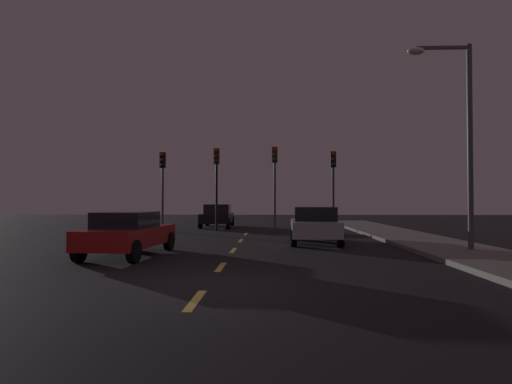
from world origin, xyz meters
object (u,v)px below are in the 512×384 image
at_px(traffic_signal_far_left, 163,175).
at_px(car_oncoming_far, 217,216).
at_px(traffic_signal_center_left, 217,173).
at_px(traffic_signal_far_right, 333,175).
at_px(car_adjacent_lane, 128,233).
at_px(street_lamp_right, 459,126).
at_px(traffic_signal_center_right, 275,172).
at_px(car_stopped_ahead, 314,225).

bearing_deg(traffic_signal_far_left, car_oncoming_far, 53.97).
relative_size(traffic_signal_far_left, traffic_signal_center_left, 0.96).
height_order(traffic_signal_far_right, car_oncoming_far, traffic_signal_far_right).
bearing_deg(car_adjacent_lane, traffic_signal_center_left, 83.34).
bearing_deg(street_lamp_right, traffic_signal_center_left, 131.24).
xyz_separation_m(car_adjacent_lane, street_lamp_right, (10.62, 0.87, 3.45)).
xyz_separation_m(traffic_signal_far_left, car_oncoming_far, (2.74, 3.76, -2.45)).
height_order(traffic_signal_far_right, car_adjacent_lane, traffic_signal_far_right).
xyz_separation_m(car_adjacent_lane, car_oncoming_far, (0.93, 15.22, 0.05)).
height_order(traffic_signal_center_left, car_adjacent_lane, traffic_signal_center_left).
distance_m(traffic_signal_center_right, street_lamp_right, 12.16).
bearing_deg(car_adjacent_lane, car_stopped_ahead, 34.78).
bearing_deg(traffic_signal_far_left, traffic_signal_center_right, 0.01).
height_order(traffic_signal_center_left, traffic_signal_center_right, traffic_signal_center_right).
bearing_deg(street_lamp_right, car_adjacent_lane, -175.32).
height_order(traffic_signal_center_left, car_oncoming_far, traffic_signal_center_left).
xyz_separation_m(traffic_signal_center_left, car_stopped_ahead, (4.91, -7.12, -2.60)).
distance_m(traffic_signal_far_right, car_adjacent_lane, 14.22).
height_order(traffic_signal_far_left, car_stopped_ahead, traffic_signal_far_left).
height_order(traffic_signal_center_left, traffic_signal_far_right, traffic_signal_center_left).
relative_size(traffic_signal_far_right, street_lamp_right, 0.67).
distance_m(traffic_signal_center_left, car_oncoming_far, 4.58).
relative_size(traffic_signal_center_left, street_lamp_right, 0.70).
height_order(traffic_signal_center_right, car_adjacent_lane, traffic_signal_center_right).
bearing_deg(traffic_signal_far_left, street_lamp_right, -40.44).
height_order(car_stopped_ahead, car_oncoming_far, car_oncoming_far).
distance_m(traffic_signal_far_left, car_oncoming_far, 5.26).
xyz_separation_m(traffic_signal_far_left, car_adjacent_lane, (1.80, -11.46, -2.50)).
bearing_deg(traffic_signal_far_right, car_stopped_ahead, -104.17).
distance_m(traffic_signal_far_left, traffic_signal_far_right, 9.85).
distance_m(car_stopped_ahead, car_oncoming_far, 12.11).
bearing_deg(street_lamp_right, traffic_signal_center_right, 119.21).
relative_size(traffic_signal_far_left, traffic_signal_far_right, 1.00).
height_order(traffic_signal_center_right, traffic_signal_far_right, traffic_signal_center_right).
bearing_deg(car_oncoming_far, traffic_signal_far_right, -27.89).
xyz_separation_m(traffic_signal_far_left, street_lamp_right, (12.43, -10.59, 0.96)).
relative_size(traffic_signal_center_left, traffic_signal_far_right, 1.04).
xyz_separation_m(traffic_signal_center_right, car_stopped_ahead, (1.55, -7.12, -2.64)).
distance_m(traffic_signal_far_left, car_adjacent_lane, 11.86).
distance_m(traffic_signal_center_left, car_adjacent_lane, 11.83).
relative_size(car_adjacent_lane, car_oncoming_far, 1.00).
bearing_deg(traffic_signal_far_left, car_adjacent_lane, -81.05).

